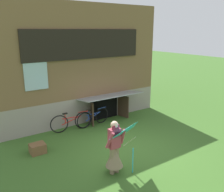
{
  "coord_description": "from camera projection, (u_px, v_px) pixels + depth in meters",
  "views": [
    {
      "loc": [
        -4.9,
        -6.21,
        4.08
      ],
      "look_at": [
        -0.15,
        0.79,
        1.77
      ],
      "focal_mm": 38.84,
      "sensor_mm": 36.0,
      "label": 1
    }
  ],
  "objects": [
    {
      "name": "wooden_crate",
      "position": [
        38.0,
        148.0,
        8.28
      ],
      "size": [
        0.51,
        0.43,
        0.33
      ],
      "primitive_type": "cube",
      "color": "brown",
      "rests_on": "ground_plane"
    },
    {
      "name": "ground_plane",
      "position": [
        128.0,
        148.0,
        8.69
      ],
      "size": [
        60.0,
        60.0,
        0.0
      ],
      "primitive_type": "plane",
      "color": "#386023"
    },
    {
      "name": "log_house",
      "position": [
        61.0,
        59.0,
        12.59
      ],
      "size": [
        7.71,
        6.61,
        5.2
      ],
      "color": "gray",
      "rests_on": "ground_plane"
    },
    {
      "name": "person",
      "position": [
        114.0,
        152.0,
        6.99
      ],
      "size": [
        0.61,
        0.52,
        1.63
      ],
      "rotation": [
        0.0,
        0.0,
        -0.4
      ],
      "color": "#7F6B51",
      "rests_on": "ground_plane"
    },
    {
      "name": "kite",
      "position": [
        138.0,
        135.0,
        6.65
      ],
      "size": [
        0.99,
        0.95,
        1.61
      ],
      "color": "#2DB2CC",
      "rests_on": "ground_plane"
    },
    {
      "name": "bicycle_blue",
      "position": [
        93.0,
        117.0,
        10.63
      ],
      "size": [
        1.67,
        0.23,
        0.76
      ],
      "rotation": [
        0.0,
        0.0,
        0.11
      ],
      "color": "black",
      "rests_on": "ground_plane"
    },
    {
      "name": "bicycle_red",
      "position": [
        71.0,
        122.0,
        10.07
      ],
      "size": [
        1.78,
        0.27,
        0.81
      ],
      "rotation": [
        0.0,
        0.0,
        -0.13
      ],
      "color": "black",
      "rests_on": "ground_plane"
    }
  ]
}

